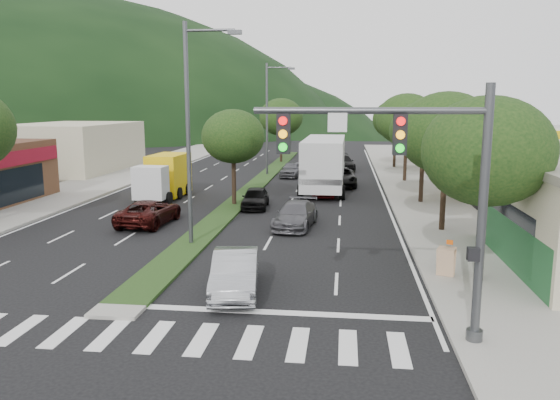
# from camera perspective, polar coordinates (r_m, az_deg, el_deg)

# --- Properties ---
(ground) EXTENTS (160.00, 160.00, 0.00)m
(ground) POSITION_cam_1_polar(r_m,az_deg,el_deg) (18.58, -16.14, -10.78)
(ground) COLOR black
(ground) RESTS_ON ground
(sidewalk_right) EXTENTS (5.00, 90.00, 0.15)m
(sidewalk_right) POSITION_cam_1_polar(r_m,az_deg,el_deg) (41.80, 14.25, 0.93)
(sidewalk_right) COLOR gray
(sidewalk_right) RESTS_ON ground
(sidewalk_left) EXTENTS (6.00, 90.00, 0.15)m
(sidewalk_left) POSITION_cam_1_polar(r_m,az_deg,el_deg) (46.01, -19.07, 1.50)
(sidewalk_left) COLOR gray
(sidewalk_left) RESTS_ON ground
(median) EXTENTS (1.60, 56.00, 0.12)m
(median) POSITION_cam_1_polar(r_m,az_deg,el_deg) (44.96, -2.26, 1.84)
(median) COLOR #203814
(median) RESTS_ON ground
(crosswalk) EXTENTS (19.00, 2.20, 0.01)m
(crosswalk) POSITION_cam_1_polar(r_m,az_deg,el_deg) (16.89, -18.83, -13.06)
(crosswalk) COLOR silver
(crosswalk) RESTS_ON ground
(traffic_signal) EXTENTS (6.12, 0.40, 7.00)m
(traffic_signal) POSITION_cam_1_polar(r_m,az_deg,el_deg) (14.66, 14.68, 2.52)
(traffic_signal) COLOR #47494C
(traffic_signal) RESTS_ON ground
(gas_canopy) EXTENTS (12.20, 8.20, 5.25)m
(gas_canopy) POSITION_cam_1_polar(r_m,az_deg,el_deg) (39.83, 24.47, 6.52)
(gas_canopy) COLOR silver
(gas_canopy) RESTS_ON ground
(bldg_left_far) EXTENTS (9.00, 14.00, 4.60)m
(bldg_left_far) POSITION_cam_1_polar(r_m,az_deg,el_deg) (56.46, -20.76, 5.16)
(bldg_left_far) COLOR beige
(bldg_left_far) RESTS_ON ground
(bldg_right_far) EXTENTS (10.00, 16.00, 5.20)m
(bldg_right_far) POSITION_cam_1_polar(r_m,az_deg,el_deg) (61.35, 18.62, 5.91)
(bldg_right_far) COLOR beige
(bldg_right_far) RESTS_ON ground
(tree_r_a) EXTENTS (4.60, 4.60, 6.63)m
(tree_r_a) POSITION_cam_1_polar(r_m,az_deg,el_deg) (20.62, 20.85, 4.78)
(tree_r_a) COLOR black
(tree_r_a) RESTS_ON sidewalk_right
(tree_r_b) EXTENTS (4.80, 4.80, 6.94)m
(tree_r_b) POSITION_cam_1_polar(r_m,az_deg,el_deg) (28.42, 17.01, 6.71)
(tree_r_b) COLOR black
(tree_r_b) RESTS_ON sidewalk_right
(tree_r_c) EXTENTS (4.40, 4.40, 6.48)m
(tree_r_c) POSITION_cam_1_polar(r_m,az_deg,el_deg) (36.33, 14.79, 6.99)
(tree_r_c) COLOR black
(tree_r_c) RESTS_ON sidewalk_right
(tree_r_d) EXTENTS (5.00, 5.00, 7.17)m
(tree_r_d) POSITION_cam_1_polar(r_m,az_deg,el_deg) (46.23, 13.12, 8.19)
(tree_r_d) COLOR black
(tree_r_d) RESTS_ON sidewalk_right
(tree_r_e) EXTENTS (4.60, 4.60, 6.71)m
(tree_r_e) POSITION_cam_1_polar(r_m,az_deg,el_deg) (56.18, 12.00, 8.22)
(tree_r_e) COLOR black
(tree_r_e) RESTS_ON sidewalk_right
(tree_med_near) EXTENTS (4.00, 4.00, 6.02)m
(tree_med_near) POSITION_cam_1_polar(r_m,az_deg,el_deg) (34.72, -4.91, 6.63)
(tree_med_near) COLOR black
(tree_med_near) RESTS_ON median
(tree_med_far) EXTENTS (4.80, 4.80, 6.94)m
(tree_med_far) POSITION_cam_1_polar(r_m,az_deg,el_deg) (60.36, 0.11, 8.66)
(tree_med_far) COLOR black
(tree_med_far) RESTS_ON median
(streetlight_near) EXTENTS (2.60, 0.25, 10.00)m
(streetlight_near) POSITION_cam_1_polar(r_m,az_deg,el_deg) (24.90, -9.16, 7.86)
(streetlight_near) COLOR #47494C
(streetlight_near) RESTS_ON ground
(streetlight_mid) EXTENTS (2.60, 0.25, 10.00)m
(streetlight_mid) POSITION_cam_1_polar(r_m,az_deg,el_deg) (49.42, -1.14, 9.01)
(streetlight_mid) COLOR #47494C
(streetlight_mid) RESTS_ON ground
(sedan_silver) EXTENTS (2.11, 4.54, 1.44)m
(sedan_silver) POSITION_cam_1_polar(r_m,az_deg,el_deg) (19.08, -4.70, -7.56)
(sedan_silver) COLOR #A7AAAF
(sedan_silver) RESTS_ON ground
(suv_maroon) EXTENTS (2.56, 5.00, 1.35)m
(suv_maroon) POSITION_cam_1_polar(r_m,az_deg,el_deg) (30.42, -13.49, -1.23)
(suv_maroon) COLOR black
(suv_maroon) RESTS_ON ground
(car_queue_a) EXTENTS (1.77, 3.93, 1.31)m
(car_queue_a) POSITION_cam_1_polar(r_m,az_deg,el_deg) (34.15, -2.60, 0.22)
(car_queue_a) COLOR black
(car_queue_a) RESTS_ON ground
(car_queue_b) EXTENTS (2.36, 4.76, 1.33)m
(car_queue_b) POSITION_cam_1_polar(r_m,az_deg,el_deg) (28.90, 1.64, -1.56)
(car_queue_b) COLOR #4F4E53
(car_queue_b) RESTS_ON ground
(car_queue_c) EXTENTS (1.79, 4.37, 1.41)m
(car_queue_c) POSITION_cam_1_polar(r_m,az_deg,el_deg) (38.66, 4.47, 1.43)
(car_queue_c) COLOR #530D0F
(car_queue_c) RESTS_ON ground
(car_queue_d) EXTENTS (2.68, 5.35, 1.45)m
(car_queue_d) POSITION_cam_1_polar(r_m,az_deg,el_deg) (43.58, 6.31, 2.41)
(car_queue_d) COLOR black
(car_queue_d) RESTS_ON ground
(car_queue_e) EXTENTS (2.15, 4.24, 1.39)m
(car_queue_e) POSITION_cam_1_polar(r_m,az_deg,el_deg) (48.76, 1.26, 3.24)
(car_queue_e) COLOR #535459
(car_queue_e) RESTS_ON ground
(car_queue_f) EXTENTS (2.82, 5.44, 1.51)m
(car_queue_f) POSITION_cam_1_polar(r_m,az_deg,el_deg) (54.00, 6.49, 3.91)
(car_queue_f) COLOR black
(car_queue_f) RESTS_ON ground
(box_truck) EXTENTS (2.53, 6.11, 2.98)m
(box_truck) POSITION_cam_1_polar(r_m,az_deg,el_deg) (38.47, -11.90, 2.27)
(box_truck) COLOR silver
(box_truck) RESTS_ON ground
(motorhome) EXTENTS (3.34, 10.28, 3.93)m
(motorhome) POSITION_cam_1_polar(r_m,az_deg,el_deg) (40.95, 4.65, 3.87)
(motorhome) COLOR silver
(motorhome) RESTS_ON ground
(a_frame_sign) EXTENTS (0.83, 0.89, 1.42)m
(a_frame_sign) POSITION_cam_1_polar(r_m,az_deg,el_deg) (21.30, 16.98, -5.92)
(a_frame_sign) COLOR tan
(a_frame_sign) RESTS_ON sidewalk_right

